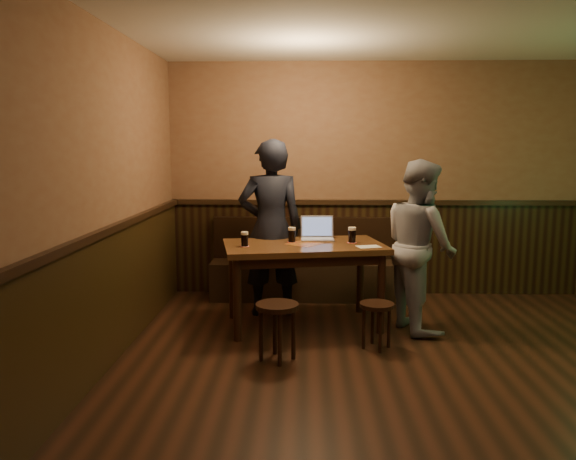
# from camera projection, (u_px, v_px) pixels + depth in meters

# --- Properties ---
(room) EXTENTS (5.04, 6.04, 2.84)m
(room) POSITION_uv_depth(u_px,v_px,m) (424.00, 230.00, 4.07)
(room) COLOR black
(room) RESTS_ON ground
(bench) EXTENTS (2.20, 0.50, 0.95)m
(bench) POSITION_uv_depth(u_px,v_px,m) (304.00, 272.00, 6.73)
(bench) COLOR black
(bench) RESTS_ON ground
(pub_table) EXTENTS (1.71, 1.17, 0.84)m
(pub_table) POSITION_uv_depth(u_px,v_px,m) (304.00, 255.00, 5.61)
(pub_table) COLOR #592C19
(pub_table) RESTS_ON ground
(stool_left) EXTENTS (0.43, 0.43, 0.49)m
(stool_left) POSITION_uv_depth(u_px,v_px,m) (277.00, 315.00, 4.73)
(stool_left) COLOR black
(stool_left) RESTS_ON ground
(stool_right) EXTENTS (0.36, 0.36, 0.42)m
(stool_right) POSITION_uv_depth(u_px,v_px,m) (377.00, 312.00, 5.01)
(stool_right) COLOR black
(stool_right) RESTS_ON ground
(pint_left) EXTENTS (0.09, 0.09, 0.15)m
(pint_left) POSITION_uv_depth(u_px,v_px,m) (245.00, 239.00, 5.43)
(pint_left) COLOR #A91714
(pint_left) RESTS_ON pub_table
(pint_mid) EXTENTS (0.10, 0.10, 0.15)m
(pint_mid) POSITION_uv_depth(u_px,v_px,m) (292.00, 235.00, 5.67)
(pint_mid) COLOR #A91714
(pint_mid) RESTS_ON pub_table
(pint_right) EXTENTS (0.10, 0.10, 0.16)m
(pint_right) POSITION_uv_depth(u_px,v_px,m) (352.00, 235.00, 5.64)
(pint_right) COLOR #A91714
(pint_right) RESTS_ON pub_table
(laptop) EXTENTS (0.35, 0.28, 0.24)m
(laptop) POSITION_uv_depth(u_px,v_px,m) (317.00, 234.00, 5.85)
(laptop) COLOR silver
(laptop) RESTS_ON pub_table
(menu) EXTENTS (0.25, 0.20, 0.00)m
(menu) POSITION_uv_depth(u_px,v_px,m) (369.00, 247.00, 5.43)
(menu) COLOR silver
(menu) RESTS_ON pub_table
(person_suit) EXTENTS (0.74, 0.55, 1.88)m
(person_suit) POSITION_uv_depth(u_px,v_px,m) (271.00, 228.00, 5.97)
(person_suit) COLOR black
(person_suit) RESTS_ON ground
(person_grey) EXTENTS (0.83, 0.96, 1.68)m
(person_grey) POSITION_uv_depth(u_px,v_px,m) (420.00, 245.00, 5.50)
(person_grey) COLOR gray
(person_grey) RESTS_ON ground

